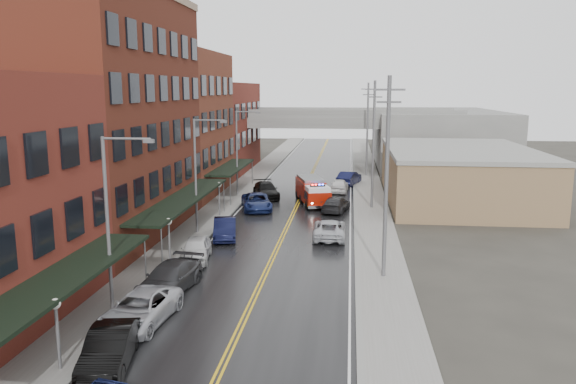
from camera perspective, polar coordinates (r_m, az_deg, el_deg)
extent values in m
cube|color=black|center=(49.37, 0.30, -2.71)|extent=(11.00, 160.00, 0.02)
cube|color=slate|center=(50.62, -7.95, -2.40)|extent=(3.00, 160.00, 0.15)
cube|color=slate|center=(49.14, 8.81, -2.82)|extent=(3.00, 160.00, 0.15)
cube|color=gray|center=(50.24, -6.12, -2.46)|extent=(0.30, 160.00, 0.15)
cube|color=gray|center=(49.10, 6.88, -2.78)|extent=(0.30, 160.00, 0.15)
cube|color=#4F1F14|center=(44.79, -17.99, 7.07)|extent=(9.00, 20.00, 18.00)
cube|color=brown|center=(61.24, -11.18, 6.75)|extent=(9.00, 15.00, 15.00)
cube|color=maroon|center=(78.17, -7.30, 6.52)|extent=(9.00, 20.00, 12.00)
cube|color=#90764D|center=(59.48, 16.89, 1.54)|extent=(14.00, 22.00, 5.00)
cube|color=slate|center=(89.05, 14.75, 5.45)|extent=(18.00, 30.00, 8.00)
cube|color=black|center=(26.48, -22.61, -8.55)|extent=(2.60, 16.00, 0.18)
cylinder|color=slate|center=(33.01, -14.28, -7.07)|extent=(0.10, 0.10, 3.00)
cube|color=black|center=(43.48, -10.56, -0.67)|extent=(2.60, 18.00, 0.18)
cylinder|color=slate|center=(35.53, -12.70, -5.74)|extent=(0.10, 0.10, 3.00)
cylinder|color=slate|center=(51.63, -6.53, -0.50)|extent=(0.10, 0.10, 3.00)
cube|color=black|center=(60.21, -5.76, 2.53)|extent=(2.60, 13.00, 0.18)
cylinder|color=slate|center=(54.32, -5.88, 0.06)|extent=(0.10, 0.10, 3.00)
cylinder|color=slate|center=(66.13, -3.66, 1.96)|extent=(0.10, 0.10, 3.00)
cylinder|color=#59595B|center=(24.91, -22.32, -13.68)|extent=(0.14, 0.14, 2.80)
sphere|color=silver|center=(24.35, -22.57, -10.45)|extent=(0.44, 0.44, 0.44)
cylinder|color=#59595B|center=(37.03, -11.97, -5.21)|extent=(0.14, 0.14, 2.80)
sphere|color=silver|center=(36.65, -12.06, -2.95)|extent=(0.44, 0.44, 0.44)
cylinder|color=#59595B|center=(50.13, -6.99, -0.96)|extent=(0.14, 0.14, 2.80)
sphere|color=silver|center=(49.86, -7.03, 0.73)|extent=(0.44, 0.44, 0.44)
cylinder|color=#59595B|center=(29.19, -17.84, -3.44)|extent=(0.18, 0.18, 9.00)
cylinder|color=#59595B|center=(28.01, -16.10, 5.22)|extent=(2.40, 0.12, 0.12)
cube|color=#59595B|center=(27.62, -13.97, 5.05)|extent=(0.50, 0.22, 0.18)
cylinder|color=#59595B|center=(43.97, -9.37, 1.48)|extent=(0.18, 0.18, 9.00)
cylinder|color=#59595B|center=(43.20, -8.00, 7.23)|extent=(2.40, 0.12, 0.12)
cube|color=#59595B|center=(42.95, -6.57, 7.11)|extent=(0.50, 0.22, 0.18)
cylinder|color=#59595B|center=(59.39, -5.22, 3.89)|extent=(0.18, 0.18, 9.00)
cylinder|color=#59595B|center=(58.82, -4.13, 8.14)|extent=(2.40, 0.12, 0.12)
cube|color=#59595B|center=(58.64, -3.07, 8.05)|extent=(0.50, 0.22, 0.18)
cylinder|color=#59595B|center=(33.29, 9.97, 1.21)|extent=(0.24, 0.24, 12.00)
cube|color=#59595B|center=(32.87, 10.26, 10.20)|extent=(1.80, 0.12, 0.12)
cube|color=#59595B|center=(32.88, 10.22, 8.98)|extent=(1.40, 0.12, 0.12)
cylinder|color=#59595B|center=(53.11, 8.66, 4.66)|extent=(0.24, 0.24, 12.00)
cube|color=#59595B|center=(52.84, 8.82, 10.28)|extent=(1.80, 0.12, 0.12)
cube|color=#59595B|center=(52.85, 8.80, 9.52)|extent=(1.40, 0.12, 0.12)
cylinder|color=#59595B|center=(73.02, 8.06, 6.23)|extent=(0.24, 0.24, 12.00)
cube|color=#59595B|center=(72.83, 8.17, 10.31)|extent=(1.80, 0.12, 0.12)
cube|color=#59595B|center=(72.84, 8.15, 9.76)|extent=(1.40, 0.12, 0.12)
cube|color=slate|center=(80.09, 2.74, 7.23)|extent=(40.00, 10.00, 1.50)
cube|color=slate|center=(81.82, -5.02, 4.63)|extent=(1.60, 8.00, 6.00)
cube|color=slate|center=(80.45, 10.58, 4.39)|extent=(1.60, 8.00, 6.00)
cube|color=#901406|center=(56.22, 2.28, 0.32)|extent=(3.43, 5.26, 1.85)
cube|color=#901406|center=(52.96, 3.02, -0.61)|extent=(2.74, 2.80, 1.32)
cube|color=silver|center=(52.80, 3.03, 0.33)|extent=(2.59, 2.60, 0.44)
cube|color=black|center=(53.08, 2.98, -0.29)|extent=(2.52, 1.96, 0.71)
cube|color=slate|center=(56.04, 2.29, 1.39)|extent=(3.12, 4.87, 0.26)
cube|color=black|center=(52.75, 3.03, 0.64)|extent=(1.43, 0.62, 0.12)
sphere|color=#FF0C0C|center=(52.64, 2.52, 0.71)|extent=(0.18, 0.18, 0.18)
sphere|color=#1933FF|center=(52.84, 3.55, 0.73)|extent=(0.18, 0.18, 0.18)
cylinder|color=black|center=(52.81, 2.00, -1.36)|extent=(0.93, 0.53, 0.88)
cylinder|color=black|center=(53.22, 4.05, -1.29)|extent=(0.93, 0.53, 0.88)
cylinder|color=black|center=(55.78, 1.39, -0.72)|extent=(0.93, 0.53, 0.88)
cylinder|color=black|center=(56.17, 3.33, -0.66)|extent=(0.93, 0.53, 0.88)
cylinder|color=black|center=(57.91, 0.99, -0.30)|extent=(0.93, 0.53, 0.88)
cylinder|color=black|center=(58.28, 2.86, -0.25)|extent=(0.93, 0.53, 0.88)
imported|color=black|center=(24.89, -17.68, -14.93)|extent=(2.53, 5.04, 1.59)
imported|color=#ABADB3|center=(28.57, -14.80, -11.45)|extent=(3.04, 5.74, 1.54)
imported|color=#2A2A2C|center=(32.48, -11.94, -8.56)|extent=(3.03, 5.80, 1.60)
imported|color=silver|center=(37.91, -9.34, -5.75)|extent=(2.45, 4.72, 1.53)
imported|color=black|center=(42.96, -6.42, -3.73)|extent=(2.55, 4.95, 1.55)
imported|color=navy|center=(52.78, -3.22, -1.01)|extent=(3.90, 6.03, 1.55)
imported|color=black|center=(58.59, -2.25, 0.19)|extent=(3.81, 6.01, 1.62)
imported|color=#B4B6BD|center=(42.94, 4.22, -3.77)|extent=(2.47, 5.23, 1.44)
imported|color=#242326|center=(52.20, 4.88, -1.24)|extent=(2.91, 5.17, 1.42)
imported|color=silver|center=(61.87, 5.23, 0.66)|extent=(2.08, 4.62, 1.54)
imported|color=black|center=(66.86, 6.22, 1.42)|extent=(3.06, 5.27, 1.64)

